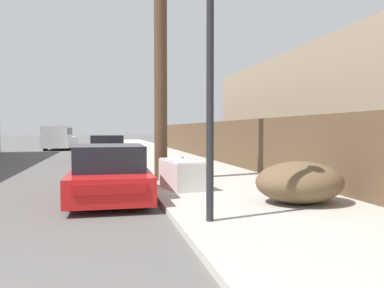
{
  "coord_description": "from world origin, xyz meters",
  "views": [
    {
      "loc": [
        2.06,
        -1.78,
        1.59
      ],
      "look_at": [
        4.63,
        9.03,
        1.16
      ],
      "focal_mm": 35.0,
      "sensor_mm": 36.0,
      "label": 1
    }
  ],
  "objects_px": {
    "car_parked_mid": "(108,148)",
    "brush_pile": "(299,182)",
    "utility_pole": "(161,50)",
    "street_lamp": "(210,67)",
    "discarded_fridge": "(181,174)",
    "parked_sports_car_red": "(110,173)",
    "pickup_truck": "(59,138)"
  },
  "relations": [
    {
      "from": "car_parked_mid",
      "to": "brush_pile",
      "type": "xyz_separation_m",
      "value": [
        3.58,
        -13.41,
        -0.08
      ]
    },
    {
      "from": "utility_pole",
      "to": "street_lamp",
      "type": "xyz_separation_m",
      "value": [
        0.03,
        -5.07,
        -1.31
      ]
    },
    {
      "from": "car_parked_mid",
      "to": "discarded_fridge",
      "type": "bearing_deg",
      "value": -78.49
    },
    {
      "from": "parked_sports_car_red",
      "to": "car_parked_mid",
      "type": "relative_size",
      "value": 0.94
    },
    {
      "from": "utility_pole",
      "to": "car_parked_mid",
      "type": "bearing_deg",
      "value": 98.43
    },
    {
      "from": "parked_sports_car_red",
      "to": "utility_pole",
      "type": "xyz_separation_m",
      "value": [
        1.48,
        1.88,
        3.33
      ]
    },
    {
      "from": "discarded_fridge",
      "to": "brush_pile",
      "type": "distance_m",
      "value": 3.11
    },
    {
      "from": "utility_pole",
      "to": "discarded_fridge",
      "type": "bearing_deg",
      "value": -80.42
    },
    {
      "from": "parked_sports_car_red",
      "to": "pickup_truck",
      "type": "distance_m",
      "value": 22.44
    },
    {
      "from": "parked_sports_car_red",
      "to": "pickup_truck",
      "type": "bearing_deg",
      "value": 100.17
    },
    {
      "from": "utility_pole",
      "to": "brush_pile",
      "type": "relative_size",
      "value": 4.14
    },
    {
      "from": "pickup_truck",
      "to": "brush_pile",
      "type": "relative_size",
      "value": 3.04
    },
    {
      "from": "car_parked_mid",
      "to": "street_lamp",
      "type": "height_order",
      "value": "street_lamp"
    },
    {
      "from": "car_parked_mid",
      "to": "pickup_truck",
      "type": "bearing_deg",
      "value": 111.35
    },
    {
      "from": "parked_sports_car_red",
      "to": "street_lamp",
      "type": "xyz_separation_m",
      "value": [
        1.51,
        -3.19,
        2.02
      ]
    },
    {
      "from": "discarded_fridge",
      "to": "parked_sports_car_red",
      "type": "height_order",
      "value": "parked_sports_car_red"
    },
    {
      "from": "parked_sports_car_red",
      "to": "pickup_truck",
      "type": "height_order",
      "value": "pickup_truck"
    },
    {
      "from": "discarded_fridge",
      "to": "parked_sports_car_red",
      "type": "relative_size",
      "value": 0.39
    },
    {
      "from": "car_parked_mid",
      "to": "pickup_truck",
      "type": "height_order",
      "value": "pickup_truck"
    },
    {
      "from": "pickup_truck",
      "to": "utility_pole",
      "type": "relative_size",
      "value": 0.73
    },
    {
      "from": "car_parked_mid",
      "to": "street_lamp",
      "type": "bearing_deg",
      "value": -81.49
    },
    {
      "from": "parked_sports_car_red",
      "to": "street_lamp",
      "type": "distance_m",
      "value": 4.07
    },
    {
      "from": "car_parked_mid",
      "to": "pickup_truck",
      "type": "xyz_separation_m",
      "value": [
        -3.64,
        10.92,
        0.32
      ]
    },
    {
      "from": "parked_sports_car_red",
      "to": "utility_pole",
      "type": "bearing_deg",
      "value": 52.8
    },
    {
      "from": "car_parked_mid",
      "to": "parked_sports_car_red",
      "type": "bearing_deg",
      "value": -87.59
    },
    {
      "from": "street_lamp",
      "to": "brush_pile",
      "type": "xyz_separation_m",
      "value": [
        2.16,
        1.01,
        -2.05
      ]
    },
    {
      "from": "parked_sports_car_red",
      "to": "brush_pile",
      "type": "xyz_separation_m",
      "value": [
        3.67,
        -2.18,
        -0.03
      ]
    },
    {
      "from": "brush_pile",
      "to": "car_parked_mid",
      "type": "bearing_deg",
      "value": 104.93
    },
    {
      "from": "discarded_fridge",
      "to": "pickup_truck",
      "type": "xyz_separation_m",
      "value": [
        -5.3,
        21.89,
        0.46
      ]
    },
    {
      "from": "car_parked_mid",
      "to": "street_lamp",
      "type": "xyz_separation_m",
      "value": [
        1.42,
        -14.42,
        1.97
      ]
    },
    {
      "from": "pickup_truck",
      "to": "brush_pile",
      "type": "height_order",
      "value": "pickup_truck"
    },
    {
      "from": "discarded_fridge",
      "to": "car_parked_mid",
      "type": "distance_m",
      "value": 11.09
    }
  ]
}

